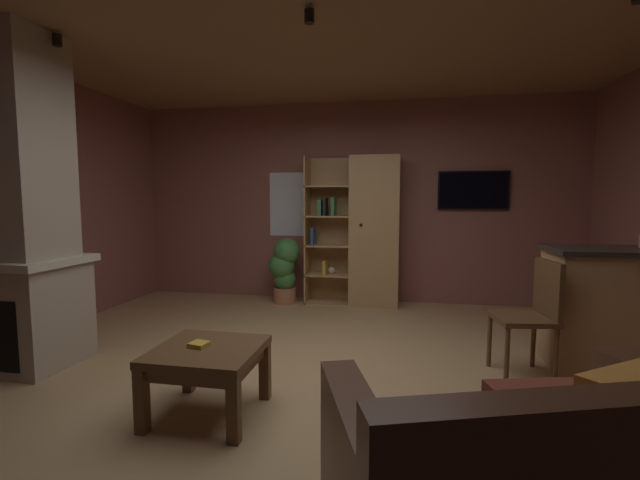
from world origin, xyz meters
TOP-DOWN VIEW (x-y plane):
  - floor at (0.00, 0.00)m, footprint 5.99×5.46m
  - wall_back at (0.00, 2.76)m, footprint 6.11×0.06m
  - ceiling at (0.00, 0.00)m, footprint 5.99×5.46m
  - window_pane_back at (-0.79, 2.73)m, footprint 0.76×0.01m
  - stone_fireplace at (-2.44, -0.14)m, footprint 0.94×0.77m
  - bookshelf_cabinet at (0.24, 2.49)m, footprint 1.23×0.41m
  - kitchen_bar_counter at (2.54, 0.67)m, footprint 1.35×0.63m
  - coffee_table at (-0.54, -0.64)m, footprint 0.66×0.65m
  - table_book_0 at (-0.59, -0.64)m, footprint 0.13×0.13m
  - dining_chair at (1.70, 0.40)m, footprint 0.48×0.48m
  - potted_floor_plant at (-0.86, 2.35)m, footprint 0.42×0.37m
  - wall_mounted_tv at (1.58, 2.70)m, footprint 0.88×0.06m
  - track_light_spot_0 at (-2.02, -0.08)m, footprint 0.07×0.07m
  - track_light_spot_1 at (0.02, -0.13)m, footprint 0.07×0.07m

SIDE VIEW (x-z plane):
  - floor at x=0.00m, z-range -0.02..0.00m
  - coffee_table at x=-0.54m, z-range 0.14..0.58m
  - table_book_0 at x=-0.59m, z-range 0.45..0.47m
  - potted_floor_plant at x=-0.86m, z-range 0.04..0.92m
  - kitchen_bar_counter at x=2.54m, z-range 0.00..1.00m
  - dining_chair at x=1.70m, z-range 0.07..0.99m
  - bookshelf_cabinet at x=0.24m, z-range -0.01..1.95m
  - stone_fireplace at x=-2.44m, z-range -0.13..2.58m
  - window_pane_back at x=-0.79m, z-range 0.88..1.77m
  - wall_back at x=0.00m, z-range 0.00..2.71m
  - wall_mounted_tv at x=1.58m, z-range 1.27..1.76m
  - track_light_spot_0 at x=-2.02m, z-range 2.60..2.69m
  - track_light_spot_1 at x=0.02m, z-range 2.60..2.69m
  - ceiling at x=0.00m, z-range 2.71..2.73m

